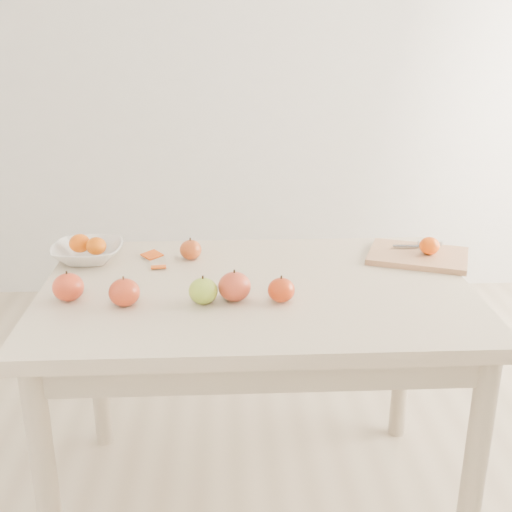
{
  "coord_description": "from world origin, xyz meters",
  "views": [
    {
      "loc": [
        -0.08,
        -1.66,
        1.45
      ],
      "look_at": [
        0.0,
        0.05,
        0.82
      ],
      "focal_mm": 45.0,
      "sensor_mm": 36.0,
      "label": 1
    }
  ],
  "objects": [
    {
      "name": "cutting_board",
      "position": [
        0.51,
        0.19,
        0.76
      ],
      "size": [
        0.35,
        0.31,
        0.02
      ],
      "primitive_type": "cube",
      "rotation": [
        0.0,
        0.0,
        -0.37
      ],
      "color": "tan",
      "rests_on": "table"
    },
    {
      "name": "apple_red_b",
      "position": [
        -0.35,
        -0.12,
        0.79
      ],
      "size": [
        0.08,
        0.08,
        0.07
      ],
      "primitive_type": "ellipsoid",
      "color": "#8D020C",
      "rests_on": "table"
    },
    {
      "name": "table",
      "position": [
        0.0,
        0.0,
        0.65
      ],
      "size": [
        1.2,
        0.8,
        0.75
      ],
      "color": "beige",
      "rests_on": "ground"
    },
    {
      "name": "apple_red_d",
      "position": [
        -0.5,
        -0.08,
        0.79
      ],
      "size": [
        0.08,
        0.08,
        0.07
      ],
      "primitive_type": "ellipsoid",
      "color": "#A5261F",
      "rests_on": "table"
    },
    {
      "name": "fruit_bowl",
      "position": [
        -0.51,
        0.23,
        0.78
      ],
      "size": [
        0.22,
        0.22,
        0.05
      ],
      "primitive_type": "imported",
      "color": "white",
      "rests_on": "table"
    },
    {
      "name": "paring_knife",
      "position": [
        0.56,
        0.26,
        0.78
      ],
      "size": [
        0.17,
        0.05,
        0.01
      ],
      "color": "silver",
      "rests_on": "cutting_board"
    },
    {
      "name": "apple_red_a",
      "position": [
        -0.19,
        0.22,
        0.78
      ],
      "size": [
        0.07,
        0.07,
        0.06
      ],
      "primitive_type": "ellipsoid",
      "color": "#961D0A",
      "rests_on": "table"
    },
    {
      "name": "apple_red_e",
      "position": [
        -0.06,
        -0.1,
        0.79
      ],
      "size": [
        0.09,
        0.09,
        0.08
      ],
      "primitive_type": "ellipsoid",
      "color": "maroon",
      "rests_on": "table"
    },
    {
      "name": "apple_green",
      "position": [
        -0.15,
        -0.11,
        0.78
      ],
      "size": [
        0.08,
        0.08,
        0.07
      ],
      "primitive_type": "ellipsoid",
      "color": "#71A017",
      "rests_on": "table"
    },
    {
      "name": "apple_red_c",
      "position": [
        0.06,
        -0.11,
        0.78
      ],
      "size": [
        0.07,
        0.07,
        0.07
      ],
      "primitive_type": "ellipsoid",
      "color": "#A30801",
      "rests_on": "table"
    },
    {
      "name": "bowl_tangerine_near",
      "position": [
        -0.54,
        0.24,
        0.8
      ],
      "size": [
        0.07,
        0.07,
        0.06
      ],
      "primitive_type": "ellipsoid",
      "color": "#E26308",
      "rests_on": "fruit_bowl"
    },
    {
      "name": "bowl_tangerine_far",
      "position": [
        -0.48,
        0.21,
        0.8
      ],
      "size": [
        0.06,
        0.06,
        0.05
      ],
      "primitive_type": "ellipsoid",
      "color": "#D75C07",
      "rests_on": "fruit_bowl"
    },
    {
      "name": "orange_peel_b",
      "position": [
        -0.29,
        0.15,
        0.75
      ],
      "size": [
        0.05,
        0.04,
        0.01
      ],
      "primitive_type": "cube",
      "rotation": [
        -0.14,
        0.0,
        0.12
      ],
      "color": "#E95610",
      "rests_on": "table"
    },
    {
      "name": "ground",
      "position": [
        0.0,
        0.0,
        0.0
      ],
      "size": [
        3.5,
        3.5,
        0.0
      ],
      "primitive_type": "plane",
      "color": "#C6B293",
      "rests_on": "ground"
    },
    {
      "name": "orange_peel_a",
      "position": [
        -0.32,
        0.25,
        0.75
      ],
      "size": [
        0.07,
        0.07,
        0.01
      ],
      "primitive_type": "cube",
      "rotation": [
        0.21,
        0.0,
        0.87
      ],
      "color": "#CB470E",
      "rests_on": "table"
    },
    {
      "name": "board_tangerine",
      "position": [
        0.54,
        0.18,
        0.8
      ],
      "size": [
        0.06,
        0.06,
        0.05
      ],
      "primitive_type": "ellipsoid",
      "color": "#D74A07",
      "rests_on": "cutting_board"
    }
  ]
}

